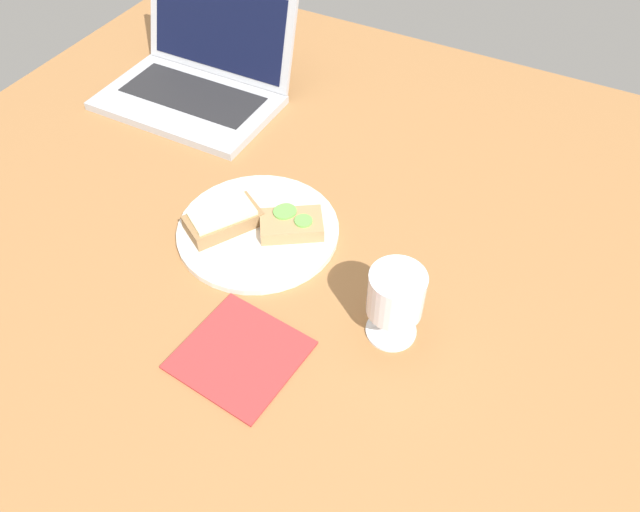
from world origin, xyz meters
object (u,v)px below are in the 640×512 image
at_px(sandwich_with_cucumber, 291,224).
at_px(laptop, 198,76).
at_px(plate, 258,230).
at_px(sandwich_with_cheese, 223,219).
at_px(wine_glass, 396,297).
at_px(napkin, 240,355).

height_order(sandwich_with_cucumber, laptop, laptop).
relative_size(plate, sandwich_with_cheese, 1.96).
bearing_deg(laptop, plate, -42.19).
distance_m(sandwich_with_cheese, wine_glass, 0.32).
bearing_deg(napkin, sandwich_with_cheese, 128.63).
distance_m(plate, sandwich_with_cheese, 0.06).
distance_m(sandwich_with_cucumber, wine_glass, 0.24).
distance_m(laptop, napkin, 0.64).
bearing_deg(sandwich_with_cheese, napkin, -51.37).
xyz_separation_m(wine_glass, laptop, (-0.57, 0.36, -0.03)).
relative_size(sandwich_with_cheese, laptop, 0.39).
height_order(sandwich_with_cheese, laptop, laptop).
bearing_deg(sandwich_with_cucumber, sandwich_with_cheese, -156.45).
height_order(plate, sandwich_with_cheese, sandwich_with_cheese).
height_order(plate, napkin, plate).
height_order(wine_glass, laptop, laptop).
height_order(laptop, napkin, laptop).
relative_size(wine_glass, napkin, 0.76).
relative_size(sandwich_with_cheese, wine_glass, 1.12).
bearing_deg(laptop, napkin, -50.09).
height_order(sandwich_with_cucumber, wine_glass, wine_glass).
xyz_separation_m(wine_glass, napkin, (-0.16, -0.13, -0.07)).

